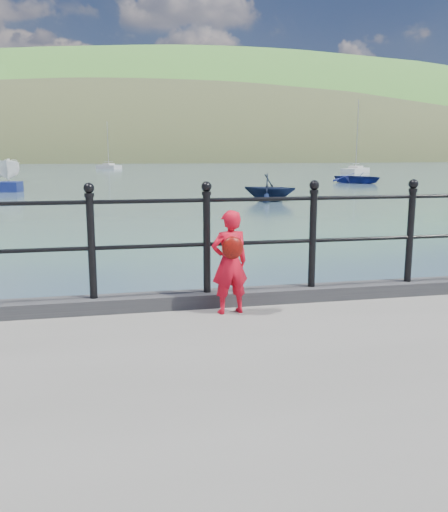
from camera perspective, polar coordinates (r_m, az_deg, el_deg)
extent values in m
plane|color=#2D4251|center=(6.36, -7.46, -13.81)|extent=(600.00, 600.00, 0.00)
cube|color=#28282B|center=(5.85, -7.60, -4.78)|extent=(60.00, 0.30, 0.15)
cylinder|color=black|center=(5.72, -7.74, 1.02)|extent=(18.00, 0.04, 0.04)
cylinder|color=black|center=(5.66, -7.86, 5.74)|extent=(18.00, 0.04, 0.04)
cylinder|color=black|center=(5.71, -13.76, 0.79)|extent=(0.08, 0.08, 1.05)
sphere|color=black|center=(5.64, -14.04, 6.96)|extent=(0.11, 0.11, 0.11)
cylinder|color=black|center=(5.79, -1.82, 1.24)|extent=(0.08, 0.08, 1.05)
sphere|color=black|center=(5.73, -1.86, 7.32)|extent=(0.11, 0.11, 0.11)
cylinder|color=black|center=(6.12, 9.31, 1.61)|extent=(0.08, 0.08, 1.05)
sphere|color=black|center=(6.06, 9.48, 7.36)|extent=(0.11, 0.11, 0.11)
cylinder|color=black|center=(6.65, 18.99, 1.88)|extent=(0.08, 0.08, 1.05)
sphere|color=black|center=(6.59, 19.32, 7.17)|extent=(0.11, 0.11, 0.11)
ellipsoid|color=#333A21|center=(202.61, -6.29, 5.51)|extent=(400.00, 100.00, 88.00)
ellipsoid|color=#387026|center=(269.35, 0.94, 4.30)|extent=(600.00, 180.00, 156.00)
cube|color=silver|center=(187.13, -15.91, 10.40)|extent=(9.00, 6.00, 6.00)
cube|color=#4C4744|center=(187.18, -15.98, 11.62)|extent=(9.50, 6.50, 2.00)
cube|color=silver|center=(187.68, -6.58, 10.73)|extent=(9.00, 6.00, 6.00)
cube|color=#4C4744|center=(187.73, -6.61, 11.95)|extent=(9.50, 6.50, 2.00)
cube|color=silver|center=(192.22, 1.60, 10.79)|extent=(9.00, 6.00, 6.00)
cube|color=#4C4744|center=(192.27, 1.60, 11.98)|extent=(9.50, 6.50, 2.00)
imported|color=red|center=(5.54, 0.60, -0.67)|extent=(0.42, 0.31, 1.07)
ellipsoid|color=red|center=(5.38, 0.91, 0.86)|extent=(0.22, 0.11, 0.23)
imported|color=navy|center=(51.40, 13.97, 7.99)|extent=(5.07, 5.73, 0.98)
imported|color=white|center=(55.31, -21.75, 8.37)|extent=(2.88, 5.99, 2.22)
imported|color=black|center=(30.71, 4.81, 7.19)|extent=(3.84, 3.72, 1.55)
cube|color=beige|center=(100.26, -12.04, 9.09)|extent=(4.59, 5.67, 0.90)
cube|color=beige|center=(100.25, -12.05, 9.38)|extent=(2.10, 2.32, 0.50)
cylinder|color=#A5A5A8|center=(100.25, -12.13, 11.52)|extent=(0.10, 0.10, 7.59)
cylinder|color=#A5A5A8|center=(100.24, -12.06, 9.69)|extent=(1.48, 2.16, 0.06)
cube|color=beige|center=(78.40, 13.68, 8.65)|extent=(6.29, 6.60, 0.90)
cube|color=beige|center=(78.38, 13.69, 9.01)|extent=(2.70, 2.77, 0.50)
cylinder|color=#A5A5A8|center=(78.41, 13.84, 12.34)|extent=(0.10, 0.10, 9.22)
cylinder|color=#A5A5A8|center=(78.37, 13.71, 9.41)|extent=(2.23, 2.42, 0.06)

